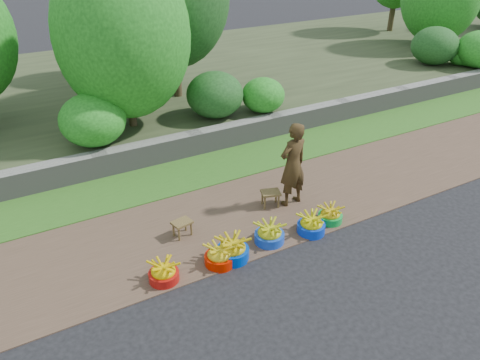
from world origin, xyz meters
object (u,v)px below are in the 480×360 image
basin_b (219,256)px  basin_f (330,215)px  basin_e (311,225)px  basin_d (269,234)px  vendor_woman (293,165)px  basin_c (233,249)px  stool_right (271,195)px  basin_a (164,273)px  stool_left (182,224)px

basin_b → basin_f: size_ratio=1.08×
basin_e → basin_d: bearing=171.6°
basin_f → basin_b: bearing=-178.1°
basin_d → vendor_woman: bearing=39.5°
basin_c → stool_right: size_ratio=1.28×
basin_b → basin_c: (0.25, 0.02, 0.02)m
basin_c → basin_a: bearing=178.2°
basin_d → vendor_woman: size_ratio=0.31×
basin_a → basin_d: basin_d is taller
basin_a → basin_f: 3.24m
stool_right → vendor_woman: (0.41, -0.10, 0.59)m
basin_c → vendor_woman: bearing=27.4°
basin_e → vendor_woman: bearing=76.2°
basin_d → vendor_woman: vendor_woman is taller
basin_e → stool_left: bearing=153.6°
stool_right → basin_a: bearing=-158.9°
basin_c → vendor_woman: size_ratio=0.32×
basin_d → stool_right: (0.63, 0.96, 0.10)m
basin_a → basin_e: size_ratio=0.94×
basin_f → stool_right: 1.19m
basin_c → basin_e: bearing=-1.6°
stool_left → basin_b: bearing=-77.4°
basin_b → stool_left: bearing=102.6°
basin_b → basin_c: basin_c is taller
basin_d → basin_a: bearing=-178.9°
basin_e → basin_f: (0.50, 0.10, -0.02)m
basin_c → basin_d: 0.76m
basin_c → basin_f: 2.06m
basin_e → basin_c: bearing=178.4°
basin_c → basin_d: size_ratio=1.05×
stool_left → basin_c: bearing=-63.8°
basin_d → basin_e: size_ratio=1.03×
stool_left → vendor_woman: bearing=-0.8°
basin_a → basin_f: basin_a is taller
basin_e → basin_b: bearing=179.4°
basin_a → stool_right: bearing=21.1°
basin_a → basin_d: (1.94, 0.04, 0.02)m
basin_a → stool_left: 1.17m
basin_a → basin_b: bearing=-3.7°
basin_f → vendor_woman: (-0.27, 0.88, 0.71)m
basin_d → basin_c: bearing=-174.5°
stool_right → basin_b: bearing=-147.3°
basin_e → stool_right: size_ratio=1.18×
basin_a → vendor_woman: vendor_woman is taller
basin_a → stool_right: (2.57, 0.99, 0.11)m
basin_b → basin_f: (2.32, 0.08, -0.01)m
basin_c → basin_f: size_ratio=1.21×
basin_f → basin_d: bearing=179.1°
basin_b → basin_a: bearing=176.3°
stool_right → vendor_woman: vendor_woman is taller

